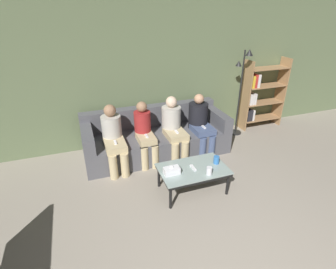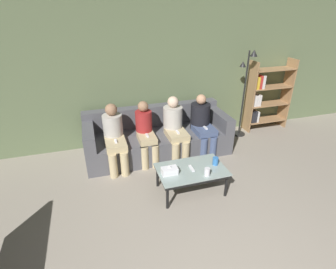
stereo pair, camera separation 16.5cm
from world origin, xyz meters
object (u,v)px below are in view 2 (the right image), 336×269
Objects in this scene: coffee_table at (191,171)px; seated_person_left_end at (114,135)px; standing_lamp at (246,85)px; seated_person_mid_right at (175,126)px; tissue_box at (170,171)px; game_remote at (192,168)px; bookshelf at (264,97)px; cup_near_left at (207,172)px; couch at (157,137)px; seated_person_mid_left at (146,131)px; seated_person_right_end at (202,122)px; cup_near_right at (215,161)px.

seated_person_left_end is at bearing 132.11° from coffee_table.
seated_person_mid_right is at bearing -166.06° from standing_lamp.
coffee_table is at bearing -139.06° from standing_lamp.
seated_person_left_end reaches higher than tissue_box.
tissue_box is at bearing -111.77° from seated_person_mid_right.
game_remote is 1.42m from seated_person_left_end.
bookshelf is (2.27, 1.61, 0.38)m from coffee_table.
cup_near_left is 1.29m from seated_person_mid_right.
cup_near_left is 0.51m from tissue_box.
game_remote is at bearing -47.89° from seated_person_left_end.
standing_lamp is at bearing 5.58° from couch.
bookshelf is at bearing 32.09° from tissue_box.
standing_lamp is (1.69, 1.46, 0.72)m from coffee_table.
cup_near_left is at bearing -132.74° from standing_lamp.
bookshelf reaches higher than game_remote.
tissue_box is at bearing -97.60° from couch.
seated_person_mid_left is at bearing 111.78° from game_remote.
standing_lamp reaches higher than coffee_table.
tissue_box reaches higher than cup_near_left.
seated_person_mid_right reaches higher than seated_person_left_end.
seated_person_left_end is (-0.95, 1.05, 0.17)m from game_remote.
game_remote is (0.00, 0.00, 0.05)m from coffee_table.
seated_person_right_end reaches higher than game_remote.
cup_near_right is 0.07× the size of standing_lamp.
coffee_table is at bearing -179.03° from cup_near_right.
cup_near_right is at bearing -67.32° from couch.
bookshelf is at bearing 35.34° from coffee_table.
tissue_box is at bearing -85.36° from seated_person_mid_left.
seated_person_mid_right reaches higher than couch.
coffee_table is at bearing -144.66° from bookshelf.
tissue_box is 1.47m from seated_person_right_end.
tissue_box is 1.09m from seated_person_mid_left.
tissue_box is at bearing 159.01° from cup_near_left.
couch is at bearing 101.51° from cup_near_left.
cup_near_left is 0.76× the size of game_remote.
seated_person_mid_left is (-0.26, -0.22, 0.26)m from couch.
standing_lamp is at bearing 40.94° from coffee_table.
cup_near_left is at bearing -55.44° from coffee_table.
coffee_table is 1.10m from seated_person_mid_right.
seated_person_left_end is at bearing -178.84° from seated_person_mid_right.
cup_near_right is 0.71m from tissue_box.
standing_lamp reaches higher than bookshelf.
seated_person_mid_right is at bearing 84.56° from coffee_table.
cup_near_right is 0.11× the size of seated_person_mid_right.
standing_lamp reaches higher than seated_person_mid_right.
tissue_box is 0.21× the size of seated_person_left_end.
game_remote is at bearing -95.44° from seated_person_mid_right.
bookshelf reaches higher than coffee_table.
couch is at bearing 97.13° from coffee_table.
cup_near_left is 0.52× the size of tissue_box.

